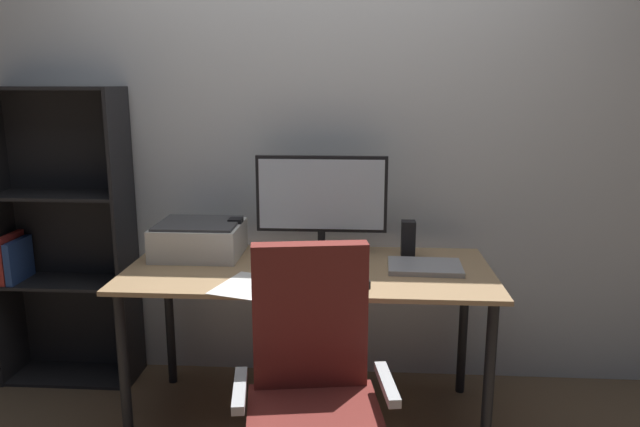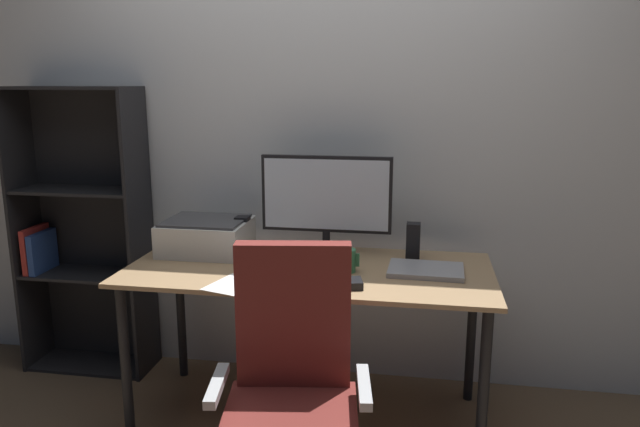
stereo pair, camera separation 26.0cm
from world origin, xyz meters
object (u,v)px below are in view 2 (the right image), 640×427
at_px(speaker_right, 413,241).
at_px(bookshelf, 83,232).
at_px(desk, 309,285).
at_px(laptop, 426,270).
at_px(keyboard, 307,281).
at_px(coffee_mug, 347,260).
at_px(speaker_left, 243,234).
at_px(office_chair, 292,410).
at_px(printer, 206,236).
at_px(mouse, 355,283).
at_px(monitor, 326,199).

relative_size(speaker_right, bookshelf, 0.11).
relative_size(desk, laptop, 5.04).
height_order(keyboard, bookshelf, bookshelf).
bearing_deg(speaker_right, coffee_mug, -138.85).
xyz_separation_m(speaker_left, speaker_right, (0.82, 0.00, 0.00)).
bearing_deg(laptop, office_chair, -119.28).
bearing_deg(printer, office_chair, -55.03).
height_order(desk, printer, printer).
bearing_deg(office_chair, bookshelf, 133.68).
xyz_separation_m(speaker_right, printer, (-0.99, -0.05, -0.00)).
height_order(desk, office_chair, office_chair).
distance_m(keyboard, office_chair, 0.57).
distance_m(laptop, office_chair, 0.89).
height_order(coffee_mug, laptop, coffee_mug).
relative_size(mouse, laptop, 0.30).
height_order(speaker_left, speaker_right, same).
bearing_deg(speaker_left, monitor, 1.09).
bearing_deg(office_chair, coffee_mug, 73.08).
bearing_deg(speaker_left, speaker_right, 0.00).
distance_m(keyboard, laptop, 0.53).
xyz_separation_m(desk, printer, (-0.53, 0.16, 0.16)).
bearing_deg(printer, laptop, -8.04).
height_order(desk, speaker_right, speaker_right).
xyz_separation_m(desk, bookshelf, (-1.30, 0.36, 0.09)).
distance_m(speaker_left, printer, 0.17).
xyz_separation_m(coffee_mug, printer, (-0.71, 0.19, 0.03)).
relative_size(monitor, speaker_right, 3.62).
height_order(mouse, coffee_mug, coffee_mug).
distance_m(desk, speaker_right, 0.53).
bearing_deg(coffee_mug, desk, 170.10).
bearing_deg(mouse, laptop, 26.71).
bearing_deg(laptop, speaker_left, 169.32).
bearing_deg(keyboard, bookshelf, 158.66).
relative_size(mouse, bookshelf, 0.06).
bearing_deg(mouse, keyboard, 162.96).
height_order(keyboard, mouse, mouse).
bearing_deg(keyboard, coffee_mug, 54.44).
bearing_deg(desk, speaker_left, 149.81).
relative_size(speaker_left, office_chair, 0.17).
bearing_deg(desk, keyboard, -80.73).
xyz_separation_m(keyboard, laptop, (0.48, 0.23, 0.00)).
bearing_deg(bookshelf, speaker_left, -9.02).
relative_size(laptop, speaker_left, 1.88).
bearing_deg(office_chair, desk, 87.41).
bearing_deg(monitor, coffee_mug, -62.57).
distance_m(desk, office_chair, 0.74).
distance_m(monitor, office_chair, 1.08).
bearing_deg(desk, bookshelf, 164.48).
height_order(keyboard, coffee_mug, coffee_mug).
distance_m(mouse, coffee_mug, 0.20).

